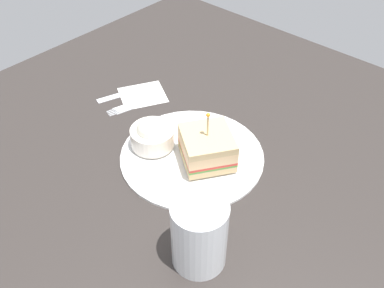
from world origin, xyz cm
name	(u,v)px	position (x,y,z in cm)	size (l,w,h in cm)	color
ground_plane	(192,160)	(0.00, 0.00, -1.00)	(101.36, 101.36, 2.00)	#2D2826
plate	(192,154)	(0.00, 0.00, 0.47)	(25.19, 25.19, 0.94)	white
sandwich_half_center	(207,147)	(0.51, -2.96, 3.62)	(11.65, 11.75, 9.92)	tan
coleslaw_bowl	(152,134)	(-2.95, 6.71, 3.13)	(7.77, 7.77, 5.60)	silver
drink_glass	(199,236)	(-14.68, -14.48, 4.97)	(7.59, 7.59, 10.97)	#B74C33
napkin	(143,95)	(6.90, 20.03, 0.07)	(9.07, 8.16, 0.15)	white
fork	(129,106)	(2.35, 19.05, 0.18)	(11.98, 4.57, 0.35)	silver
knife	(123,94)	(4.43, 23.30, 0.18)	(12.56, 5.35, 0.35)	silver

